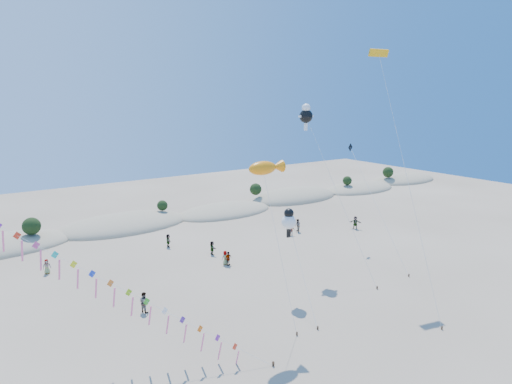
% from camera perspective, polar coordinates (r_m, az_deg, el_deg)
% --- Properties ---
extents(dune_ridge, '(145.30, 11.49, 5.57)m').
position_cam_1_polar(dune_ridge, '(65.14, -16.26, -4.19)').
color(dune_ridge, gray).
rests_on(dune_ridge, ground).
extents(kite_train, '(21.97, 15.26, 15.48)m').
position_cam_1_polar(kite_train, '(31.16, -24.91, -7.98)').
color(kite_train, '#3F2D1E').
rests_on(kite_train, ground).
extents(fish_kite, '(3.05, 3.58, 13.39)m').
position_cam_1_polar(fish_kite, '(32.48, 1.38, 3.22)').
color(fish_kite, '#3F2D1E').
rests_on(fish_kite, ground).
extents(cartoon_kite_low, '(2.77, 7.23, 8.30)m').
position_cam_1_polar(cartoon_kite_low, '(39.08, 4.40, -3.77)').
color(cartoon_kite_low, '#3F2D1E').
rests_on(cartoon_kite_low, ground).
extents(cartoon_kite_high, '(2.00, 10.95, 17.54)m').
position_cam_1_polar(cartoon_kite_high, '(46.70, 6.70, 10.17)').
color(cartoon_kite_high, '#3F2D1E').
rests_on(cartoon_kite_high, ground).
extents(parafoil_kite, '(6.01, 12.73, 22.80)m').
position_cam_1_polar(parafoil_kite, '(45.32, 16.19, 16.71)').
color(parafoil_kite, '#3F2D1E').
rests_on(parafoil_kite, ground).
extents(dark_kite, '(3.85, 12.35, 12.65)m').
position_cam_1_polar(dark_kite, '(52.45, 14.24, 1.82)').
color(dark_kite, '#3F2D1E').
rests_on(dark_kite, ground).
extents(beachgoers, '(40.06, 15.95, 1.81)m').
position_cam_1_polar(beachgoers, '(52.04, -2.09, -6.97)').
color(beachgoers, slate).
rests_on(beachgoers, ground).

